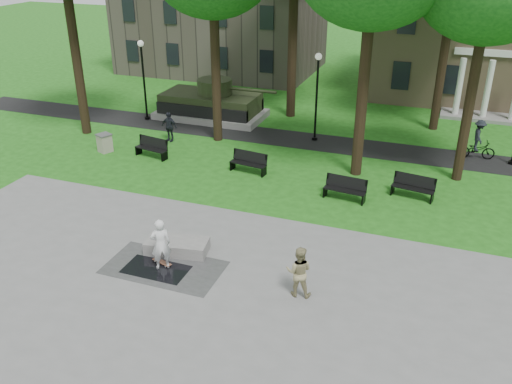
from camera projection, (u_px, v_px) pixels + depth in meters
ground at (215, 249)px, 19.54m from camera, size 120.00×120.00×0.00m
plaza at (143, 336)px, 15.31m from camera, size 22.00×16.00×0.02m
footpath at (304, 140)px, 29.69m from camera, size 44.00×2.60×0.01m
building_right at (505, 30)px, 36.54m from camera, size 17.00×12.00×8.60m
building_left at (223, 24)px, 43.81m from camera, size 15.00×10.00×7.20m
lamp_left at (143, 74)px, 31.84m from camera, size 0.36×0.36×4.73m
lamp_mid at (317, 90)px, 28.58m from camera, size 0.36×0.36×4.73m
tank_monument at (211, 104)px, 33.02m from camera, size 7.45×3.40×2.40m
puddle at (156, 269)px, 18.33m from camera, size 2.20×1.20×0.00m
concrete_block at (177, 246)px, 19.27m from camera, size 2.34×1.36×0.45m
skateboard at (162, 263)px, 18.65m from camera, size 0.80×0.43×0.07m
skateboarder at (161, 244)px, 18.04m from camera, size 0.80×0.76×1.85m
friend_watching at (299, 272)px, 16.71m from camera, size 0.91×0.76×1.71m
pedestrian_walker at (169, 127)px, 29.30m from camera, size 1.00×0.51×1.63m
cyclist at (478, 143)px, 26.99m from camera, size 1.88×1.10×2.02m
park_bench_0 at (152, 147)px, 27.36m from camera, size 1.85×0.84×1.00m
park_bench_1 at (249, 162)px, 25.60m from camera, size 1.85×0.77×1.00m
park_bench_2 at (345, 188)px, 22.98m from camera, size 1.84×0.72×1.00m
park_bench_3 at (413, 186)px, 23.15m from camera, size 1.85×0.81×1.00m
trash_bin at (105, 143)px, 28.00m from camera, size 0.87×0.87×0.96m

